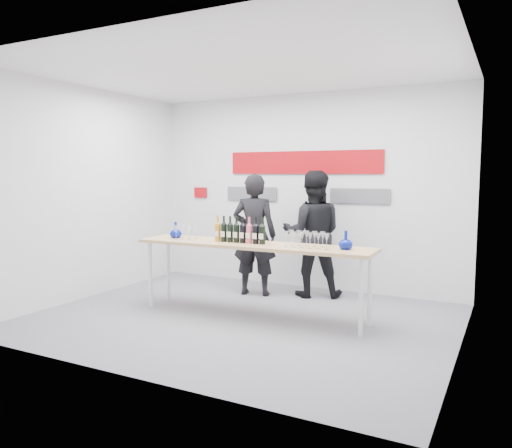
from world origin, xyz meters
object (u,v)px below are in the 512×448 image
object	(u,v)px
tasting_table	(252,249)
presenter_left	(254,235)
presenter_right	(313,234)
mic_stand	(306,268)

from	to	relation	value
tasting_table	presenter_left	world-z (taller)	presenter_left
tasting_table	presenter_right	size ratio (longest dim) A/B	1.68
presenter_left	presenter_right	world-z (taller)	presenter_right
presenter_left	mic_stand	xyz separation A→B (m)	(0.74, 0.18, -0.46)
presenter_left	presenter_right	distance (m)	0.85
presenter_right	mic_stand	bearing A→B (deg)	56.88
tasting_table	mic_stand	xyz separation A→B (m)	(0.26, 1.17, -0.42)
tasting_table	presenter_left	distance (m)	1.10
tasting_table	presenter_left	size ratio (longest dim) A/B	1.73
mic_stand	presenter_left	bearing A→B (deg)	-153.81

